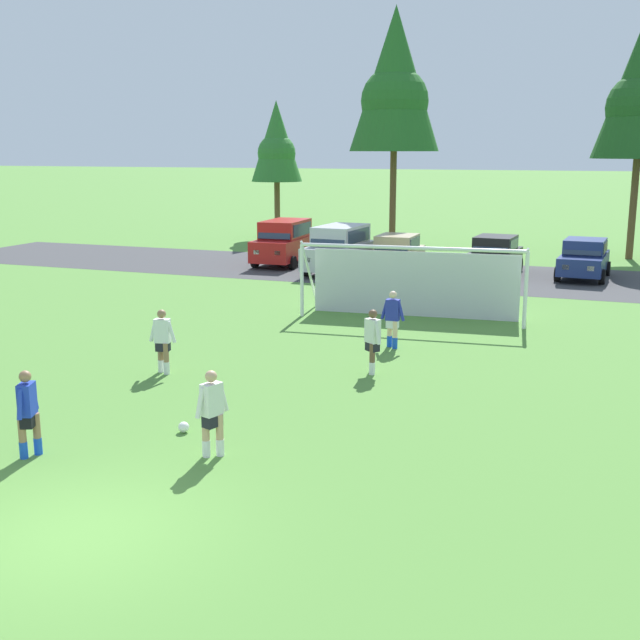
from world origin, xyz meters
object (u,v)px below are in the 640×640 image
at_px(parked_car_slot_center_right, 584,259).
at_px(soccer_ball, 184,427).
at_px(parked_car_slot_center_left, 396,254).
at_px(player_midfield_center, 28,414).
at_px(player_striker_near, 212,414).
at_px(parked_car_slot_center, 494,255).
at_px(player_defender_far, 163,341).
at_px(player_winger_right, 373,342).
at_px(player_winger_left, 393,319).
at_px(parked_car_slot_far_left, 284,242).
at_px(soccer_goal, 413,279).
at_px(parked_car_slot_left, 340,249).

bearing_deg(parked_car_slot_center_right, soccer_ball, -106.11).
xyz_separation_m(parked_car_slot_center_left, parked_car_slot_center_right, (8.14, 1.20, 0.00)).
bearing_deg(soccer_ball, player_midfield_center, -133.92).
xyz_separation_m(player_striker_near, parked_car_slot_center, (1.67, 23.82, 0.05)).
distance_m(soccer_ball, player_striker_near, 1.62).
xyz_separation_m(player_defender_far, player_winger_right, (4.94, 1.83, 0.00)).
bearing_deg(player_midfield_center, player_winger_left, 68.24).
bearing_deg(parked_car_slot_far_left, soccer_goal, -48.36).
bearing_deg(parked_car_slot_far_left, player_winger_right, -60.61).
bearing_deg(soccer_ball, player_defender_far, 126.33).
bearing_deg(parked_car_slot_center_right, soccer_goal, -115.38).
bearing_deg(parked_car_slot_center, player_midfield_center, -100.90).
bearing_deg(soccer_ball, parked_car_slot_far_left, 108.01).
bearing_deg(parked_car_slot_far_left, parked_car_slot_center_right, 2.34).
xyz_separation_m(soccer_ball, soccer_goal, (1.62, 12.43, 1.18)).
bearing_deg(player_midfield_center, player_striker_near, 20.49).
relative_size(player_winger_left, parked_car_slot_center, 0.38).
relative_size(soccer_goal, player_midfield_center, 4.61).
distance_m(player_defender_far, parked_car_slot_left, 17.26).
relative_size(player_winger_right, parked_car_slot_left, 0.35).
height_order(player_midfield_center, parked_car_slot_far_left, parked_car_slot_far_left).
bearing_deg(soccer_goal, parked_car_slot_center, 83.52).
bearing_deg(parked_car_slot_center_left, soccer_ball, -86.13).
relative_size(soccer_goal, player_winger_right, 4.61).
relative_size(soccer_ball, player_striker_near, 0.13).
xyz_separation_m(player_winger_left, parked_car_slot_left, (-5.95, 12.65, 0.29)).
distance_m(soccer_ball, parked_car_slot_center, 23.10).
relative_size(player_striker_near, player_defender_far, 1.00).
xyz_separation_m(player_winger_right, parked_car_slot_center_right, (4.36, 17.62, 0.05)).
relative_size(soccer_goal, player_defender_far, 4.61).
bearing_deg(player_winger_left, parked_car_slot_center_right, 72.92).
height_order(soccer_goal, parked_car_slot_left, soccer_goal).
distance_m(player_midfield_center, parked_car_slot_left, 22.96).
bearing_deg(player_winger_right, parked_car_slot_left, 111.85).
xyz_separation_m(player_winger_right, parked_car_slot_center, (0.51, 17.49, 0.05)).
bearing_deg(parked_car_slot_far_left, player_defender_far, -76.12).
distance_m(soccer_goal, player_midfield_center, 14.97).
height_order(soccer_goal, parked_car_slot_far_left, soccer_goal).
distance_m(player_defender_far, player_winger_left, 6.56).
xyz_separation_m(soccer_ball, player_winger_left, (2.08, 8.15, 0.71)).
relative_size(parked_car_slot_far_left, parked_car_slot_center_left, 1.11).
xyz_separation_m(player_defender_far, parked_car_slot_left, (-1.23, 17.21, 0.29)).
relative_size(parked_car_slot_far_left, parked_car_slot_left, 0.99).
relative_size(soccer_goal, player_striker_near, 4.61).
xyz_separation_m(player_striker_near, parked_car_slot_left, (-5.01, 21.71, 0.29)).
xyz_separation_m(player_defender_far, parked_car_slot_center, (5.45, 19.32, 0.05)).
distance_m(player_midfield_center, parked_car_slot_center_left, 23.93).
relative_size(player_defender_far, parked_car_slot_center_right, 0.38).
bearing_deg(parked_car_slot_center, parked_car_slot_left, -162.44).
height_order(soccer_ball, player_winger_right, player_winger_right).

